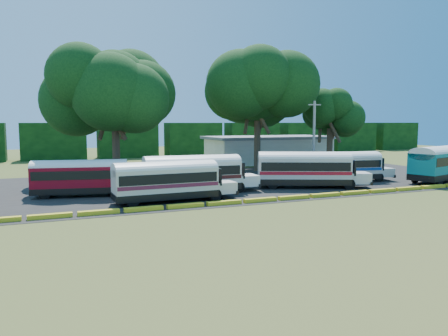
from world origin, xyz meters
name	(u,v)px	position (x,y,z in m)	size (l,w,h in m)	color
ground	(248,206)	(0.00, 0.00, 0.00)	(160.00, 160.00, 0.00)	#3C511B
asphalt_strip	(205,184)	(1.00, 12.00, 0.01)	(64.00, 24.00, 0.02)	black
curb	(242,201)	(0.00, 1.00, 0.15)	(53.70, 0.45, 0.30)	yellow
terminal_building	(269,149)	(18.00, 30.00, 2.03)	(19.00, 9.00, 4.00)	silver
treeline_backdrop	(128,140)	(0.00, 48.00, 3.00)	(130.00, 4.00, 6.00)	black
bus_red	(83,175)	(-10.77, 8.96, 1.74)	(9.48, 4.00, 3.03)	black
bus_cream_west	(168,179)	(-5.01, 3.71, 1.78)	(9.64, 2.62, 3.15)	black
bus_cream_east	(194,172)	(-1.79, 6.90, 1.87)	(10.20, 3.23, 3.30)	black
bus_white_red	(306,167)	(8.80, 5.87, 1.91)	(10.43, 6.49, 3.39)	black
bus_white_blue	(344,165)	(14.70, 7.83, 1.76)	(9.67, 3.59, 3.10)	black
bus_teal	(444,161)	(24.39, 4.12, 2.12)	(11.56, 5.79, 3.69)	black
tree_west	(115,89)	(-6.58, 18.41, 9.57)	(10.69, 10.69, 13.53)	#3E281F
tree_center	(258,87)	(11.15, 20.46, 10.47)	(11.60, 11.60, 14.76)	#3E281F
tree_east	(330,110)	(21.95, 20.23, 7.71)	(6.34, 6.34, 10.16)	#3E281F
utility_pole	(314,138)	(14.48, 13.02, 4.35)	(1.60, 0.30, 8.47)	gray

